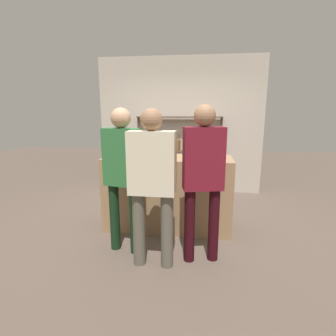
% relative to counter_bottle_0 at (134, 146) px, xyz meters
% --- Properties ---
extents(ground_plane, '(16.00, 16.00, 0.00)m').
position_rel_counter_bottle_0_xyz_m(ground_plane, '(0.51, -0.03, -1.22)').
color(ground_plane, brown).
extents(bar_counter, '(1.82, 0.66, 1.07)m').
position_rel_counter_bottle_0_xyz_m(bar_counter, '(0.51, -0.03, -0.68)').
color(bar_counter, '#997551').
rests_on(bar_counter, ground_plane).
extents(back_wall, '(3.42, 0.12, 2.80)m').
position_rel_counter_bottle_0_xyz_m(back_wall, '(0.51, 1.90, 0.18)').
color(back_wall, '#B2A899').
rests_on(back_wall, ground_plane).
extents(back_shelf, '(1.75, 0.18, 1.60)m').
position_rel_counter_bottle_0_xyz_m(back_shelf, '(0.51, 1.72, -0.17)').
color(back_shelf, '#4C3828').
rests_on(back_shelf, ground_plane).
extents(counter_bottle_0, '(0.08, 0.08, 0.39)m').
position_rel_counter_bottle_0_xyz_m(counter_bottle_0, '(0.00, 0.00, 0.00)').
color(counter_bottle_0, silver).
rests_on(counter_bottle_0, bar_counter).
extents(counter_bottle_1, '(0.09, 0.09, 0.36)m').
position_rel_counter_bottle_0_xyz_m(counter_bottle_1, '(1.03, -0.01, -0.01)').
color(counter_bottle_1, brown).
rests_on(counter_bottle_1, bar_counter).
extents(counter_bottle_2, '(0.08, 0.08, 0.35)m').
position_rel_counter_bottle_0_xyz_m(counter_bottle_2, '(-0.17, 0.06, -0.01)').
color(counter_bottle_2, black).
rests_on(counter_bottle_2, bar_counter).
extents(wine_glass, '(0.07, 0.07, 0.15)m').
position_rel_counter_bottle_0_xyz_m(wine_glass, '(0.43, -0.01, -0.04)').
color(wine_glass, silver).
rests_on(wine_glass, bar_counter).
extents(customer_left, '(0.47, 0.28, 1.76)m').
position_rel_counter_bottle_0_xyz_m(customer_left, '(0.07, -0.77, -0.18)').
color(customer_left, black).
rests_on(customer_left, ground_plane).
extents(customer_right, '(0.47, 0.28, 1.79)m').
position_rel_counter_bottle_0_xyz_m(customer_right, '(1.01, -0.87, -0.16)').
color(customer_right, black).
rests_on(customer_right, ground_plane).
extents(customer_center, '(0.50, 0.23, 1.75)m').
position_rel_counter_bottle_0_xyz_m(customer_center, '(0.47, -1.04, -0.20)').
color(customer_center, '#575347').
rests_on(customer_center, ground_plane).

